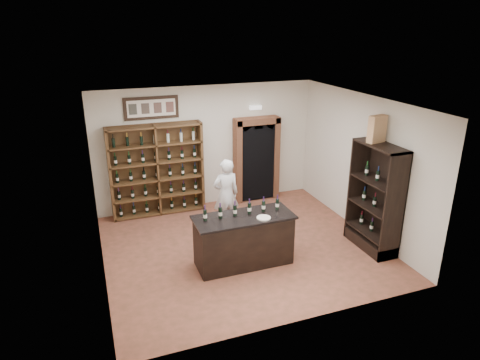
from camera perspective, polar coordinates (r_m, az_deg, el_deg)
name	(u,v)px	position (r m, az deg, el deg)	size (l,w,h in m)	color
floor	(242,247)	(8.99, 0.32, -8.91)	(5.50, 5.50, 0.00)	#9A4E3D
ceiling	(243,103)	(7.97, 0.36, 10.26)	(5.50, 5.50, 0.00)	white
wall_back	(207,147)	(10.63, -4.42, 4.48)	(5.50, 0.04, 3.00)	beige
wall_left	(95,198)	(7.89, -18.72, -2.31)	(0.04, 5.00, 3.00)	beige
wall_right	(361,164)	(9.63, 15.86, 2.05)	(0.04, 5.00, 3.00)	beige
wine_shelf	(157,170)	(10.33, -11.05, 1.35)	(2.20, 0.38, 2.20)	#50381B
framed_picture	(151,108)	(10.09, -11.74, 9.39)	(1.25, 0.04, 0.52)	black
arched_doorway	(256,157)	(10.97, 2.18, 3.06)	(1.17, 0.35, 2.17)	black
emergency_light	(255,108)	(10.74, 2.08, 9.63)	(0.30, 0.10, 0.10)	white
tasting_counter	(244,240)	(8.20, 0.49, -8.06)	(1.88, 0.78, 1.00)	black
counter_bottle_0	(205,215)	(7.79, -4.68, -4.68)	(0.07, 0.07, 0.30)	black
counter_bottle_1	(220,213)	(7.87, -2.66, -4.38)	(0.07, 0.07, 0.30)	black
counter_bottle_2	(235,210)	(7.95, -0.67, -4.09)	(0.07, 0.07, 0.30)	black
counter_bottle_3	(249,208)	(8.04, 1.26, -3.79)	(0.07, 0.07, 0.30)	black
counter_bottle_4	(264,206)	(8.14, 3.15, -3.50)	(0.07, 0.07, 0.30)	black
counter_bottle_5	(277,204)	(8.25, 4.99, -3.21)	(0.07, 0.07, 0.30)	black
side_cabinet	(375,213)	(9.10, 17.51, -4.26)	(0.48, 1.20, 2.20)	black
shopkeeper	(226,195)	(9.43, -1.88, -1.97)	(0.60, 0.39, 1.63)	silver
plate	(264,218)	(7.90, 3.18, -5.06)	(0.26, 0.26, 0.02)	silver
wine_crate	(377,129)	(8.67, 17.81, 6.49)	(0.37, 0.15, 0.53)	tan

